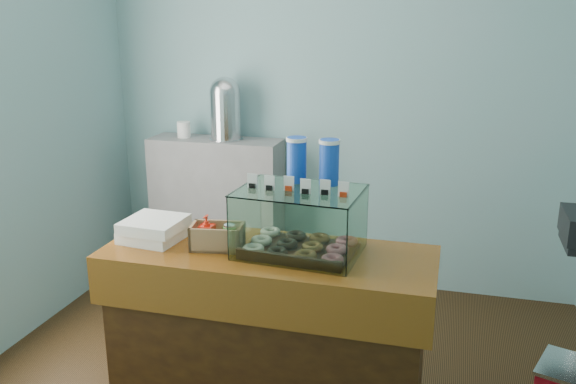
% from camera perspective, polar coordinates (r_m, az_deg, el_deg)
% --- Properties ---
extents(room_shell, '(3.54, 3.04, 2.82)m').
position_cam_1_polar(room_shell, '(2.99, -0.05, 10.73)').
color(room_shell, '#76ABAD').
rests_on(room_shell, ground).
extents(counter, '(1.60, 0.60, 0.90)m').
position_cam_1_polar(counter, '(3.13, -1.83, -13.13)').
color(counter, '#42250C').
rests_on(counter, ground).
extents(back_shelf, '(1.00, 0.32, 1.10)m').
position_cam_1_polar(back_shelf, '(4.74, -6.63, -1.59)').
color(back_shelf, gray).
rests_on(back_shelf, ground).
extents(display_case, '(0.60, 0.46, 0.53)m').
position_cam_1_polar(display_case, '(2.90, 1.40, -2.20)').
color(display_case, '#361C10').
rests_on(display_case, counter).
extents(condiment_crate, '(0.27, 0.19, 0.17)m').
position_cam_1_polar(condiment_crate, '(2.98, -6.74, -4.15)').
color(condiment_crate, tan).
rests_on(condiment_crate, counter).
extents(pastry_boxes, '(0.31, 0.31, 0.11)m').
position_cam_1_polar(pastry_boxes, '(3.14, -12.42, -3.41)').
color(pastry_boxes, white).
rests_on(pastry_boxes, counter).
extents(coffee_urn, '(0.25, 0.25, 0.46)m').
position_cam_1_polar(coffee_urn, '(4.53, -5.89, 7.90)').
color(coffee_urn, silver).
rests_on(coffee_urn, back_shelf).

